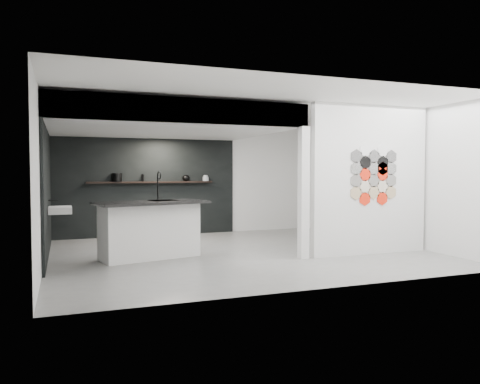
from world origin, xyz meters
name	(u,v)px	position (x,y,z in m)	size (l,w,h in m)	color
floor	(241,253)	(0.00, 0.00, -0.01)	(7.00, 6.00, 0.01)	slate
partition_panel	(370,180)	(2.23, -1.00, 1.40)	(2.45, 0.15, 2.80)	silver
bay_clad_back	(147,187)	(-1.30, 2.97, 1.18)	(4.40, 0.04, 2.35)	black
bay_clad_left	(47,192)	(-3.47, 1.00, 1.18)	(0.04, 4.00, 2.35)	black
bulkhead	(162,122)	(-1.30, 1.00, 2.55)	(4.40, 4.00, 0.40)	silver
corner_column	(304,193)	(0.82, -1.00, 1.18)	(0.16, 0.16, 2.35)	silver
fascia_beam	(186,110)	(-1.30, -0.92, 2.55)	(4.40, 0.16, 0.40)	silver
wall_basin	(60,210)	(-3.24, 0.80, 0.85)	(0.40, 0.60, 0.12)	silver
display_shelf	(152,182)	(-1.20, 2.87, 1.30)	(3.00, 0.15, 0.04)	black
kitchen_island	(150,229)	(-1.74, 0.01, 0.53)	(2.09, 1.28, 1.57)	silver
stockpot	(117,177)	(-2.01, 2.87, 1.42)	(0.24, 0.24, 0.20)	black
kettle	(186,178)	(-0.35, 2.87, 1.40)	(0.18, 0.18, 0.16)	black
glass_bowl	(206,179)	(0.15, 2.87, 1.37)	(0.15, 0.15, 0.10)	gray
glass_vase	(206,178)	(0.15, 2.87, 1.39)	(0.10, 0.10, 0.14)	gray
bottle_dark	(143,178)	(-1.41, 2.87, 1.41)	(0.07, 0.07, 0.17)	black
utensil_cup	(117,179)	(-2.00, 2.87, 1.38)	(0.09, 0.09, 0.11)	black
hex_tile_cluster	(374,174)	(2.26, -1.09, 1.50)	(1.04, 0.02, 1.16)	tan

